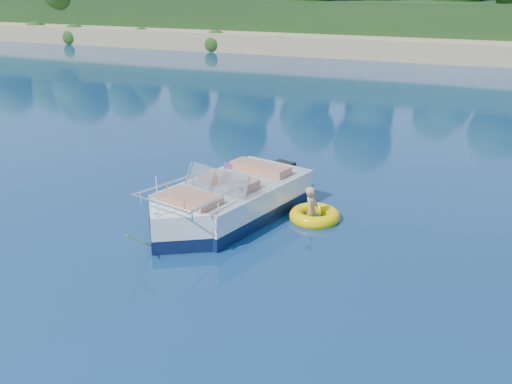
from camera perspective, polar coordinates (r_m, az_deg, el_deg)
ground at (r=12.67m, az=-13.04°, el=-7.55°), size 160.00×160.00×0.00m
shoreline at (r=73.19m, az=17.85°, el=16.00°), size 170.00×59.00×6.00m
motorboat at (r=14.67m, az=-3.03°, el=-1.27°), size 3.14×6.06×2.05m
tow_tube at (r=14.83m, az=5.87°, el=-2.38°), size 1.69×1.69×0.35m
boy at (r=14.84m, az=5.57°, el=-2.75°), size 0.39×0.76×1.44m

